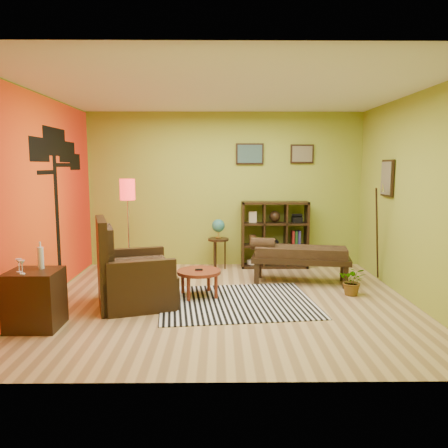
{
  "coord_description": "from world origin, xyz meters",
  "views": [
    {
      "loc": [
        -0.1,
        -5.77,
        1.84
      ],
      "look_at": [
        -0.04,
        0.13,
        1.05
      ],
      "focal_mm": 35.0,
      "sensor_mm": 36.0,
      "label": 1
    }
  ],
  "objects_px": {
    "bench": "(298,255)",
    "potted_plant": "(353,284)",
    "globe_table": "(218,231)",
    "cube_shelf": "(275,235)",
    "side_cabinet": "(35,299)",
    "coffee_table": "(199,274)",
    "floor_lamp": "(128,199)",
    "armchair": "(131,279)"
  },
  "relations": [
    {
      "from": "bench",
      "to": "potted_plant",
      "type": "distance_m",
      "value": 1.0
    },
    {
      "from": "globe_table",
      "to": "cube_shelf",
      "type": "height_order",
      "value": "cube_shelf"
    },
    {
      "from": "side_cabinet",
      "to": "globe_table",
      "type": "distance_m",
      "value": 3.54
    },
    {
      "from": "coffee_table",
      "to": "floor_lamp",
      "type": "distance_m",
      "value": 1.77
    },
    {
      "from": "cube_shelf",
      "to": "potted_plant",
      "type": "xyz_separation_m",
      "value": [
        0.89,
        -1.76,
        -0.44
      ]
    },
    {
      "from": "armchair",
      "to": "cube_shelf",
      "type": "relative_size",
      "value": 1.0
    },
    {
      "from": "armchair",
      "to": "cube_shelf",
      "type": "bearing_deg",
      "value": 44.59
    },
    {
      "from": "armchair",
      "to": "globe_table",
      "type": "distance_m",
      "value": 2.35
    },
    {
      "from": "bench",
      "to": "coffee_table",
      "type": "bearing_deg",
      "value": -154.58
    },
    {
      "from": "floor_lamp",
      "to": "side_cabinet",
      "type": "bearing_deg",
      "value": -107.47
    },
    {
      "from": "globe_table",
      "to": "coffee_table",
      "type": "bearing_deg",
      "value": -99.22
    },
    {
      "from": "floor_lamp",
      "to": "bench",
      "type": "relative_size",
      "value": 1.03
    },
    {
      "from": "globe_table",
      "to": "potted_plant",
      "type": "height_order",
      "value": "globe_table"
    },
    {
      "from": "floor_lamp",
      "to": "potted_plant",
      "type": "bearing_deg",
      "value": -14.11
    },
    {
      "from": "armchair",
      "to": "cube_shelf",
      "type": "distance_m",
      "value": 3.08
    },
    {
      "from": "floor_lamp",
      "to": "cube_shelf",
      "type": "height_order",
      "value": "floor_lamp"
    },
    {
      "from": "cube_shelf",
      "to": "armchair",
      "type": "bearing_deg",
      "value": -135.41
    },
    {
      "from": "side_cabinet",
      "to": "armchair",
      "type": "bearing_deg",
      "value": 41.72
    },
    {
      "from": "coffee_table",
      "to": "armchair",
      "type": "xyz_separation_m",
      "value": [
        -0.88,
        -0.36,
        0.03
      ]
    },
    {
      "from": "floor_lamp",
      "to": "armchair",
      "type": "bearing_deg",
      "value": -77.38
    },
    {
      "from": "armchair",
      "to": "side_cabinet",
      "type": "relative_size",
      "value": 1.22
    },
    {
      "from": "coffee_table",
      "to": "armchair",
      "type": "distance_m",
      "value": 0.95
    },
    {
      "from": "coffee_table",
      "to": "potted_plant",
      "type": "distance_m",
      "value": 2.2
    },
    {
      "from": "floor_lamp",
      "to": "globe_table",
      "type": "relative_size",
      "value": 1.82
    },
    {
      "from": "floor_lamp",
      "to": "bench",
      "type": "height_order",
      "value": "floor_lamp"
    },
    {
      "from": "side_cabinet",
      "to": "bench",
      "type": "relative_size",
      "value": 0.62
    },
    {
      "from": "coffee_table",
      "to": "cube_shelf",
      "type": "xyz_separation_m",
      "value": [
        1.31,
        1.8,
        0.27
      ]
    },
    {
      "from": "coffee_table",
      "to": "side_cabinet",
      "type": "height_order",
      "value": "side_cabinet"
    },
    {
      "from": "coffee_table",
      "to": "potted_plant",
      "type": "height_order",
      "value": "coffee_table"
    },
    {
      "from": "coffee_table",
      "to": "cube_shelf",
      "type": "height_order",
      "value": "cube_shelf"
    },
    {
      "from": "coffee_table",
      "to": "floor_lamp",
      "type": "height_order",
      "value": "floor_lamp"
    },
    {
      "from": "globe_table",
      "to": "potted_plant",
      "type": "bearing_deg",
      "value": -40.12
    },
    {
      "from": "coffee_table",
      "to": "side_cabinet",
      "type": "xyz_separation_m",
      "value": [
        -1.81,
        -1.18,
        0.01
      ]
    },
    {
      "from": "floor_lamp",
      "to": "cube_shelf",
      "type": "xyz_separation_m",
      "value": [
        2.46,
        0.91,
        -0.72
      ]
    },
    {
      "from": "coffee_table",
      "to": "bench",
      "type": "distance_m",
      "value": 1.69
    },
    {
      "from": "floor_lamp",
      "to": "potted_plant",
      "type": "distance_m",
      "value": 3.65
    },
    {
      "from": "armchair",
      "to": "potted_plant",
      "type": "bearing_deg",
      "value": 7.36
    },
    {
      "from": "globe_table",
      "to": "bench",
      "type": "height_order",
      "value": "globe_table"
    },
    {
      "from": "coffee_table",
      "to": "floor_lamp",
      "type": "xyz_separation_m",
      "value": [
        -1.16,
        0.89,
        1.0
      ]
    },
    {
      "from": "floor_lamp",
      "to": "cube_shelf",
      "type": "relative_size",
      "value": 1.36
    },
    {
      "from": "side_cabinet",
      "to": "cube_shelf",
      "type": "bearing_deg",
      "value": 43.76
    },
    {
      "from": "cube_shelf",
      "to": "bench",
      "type": "distance_m",
      "value": 1.11
    }
  ]
}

